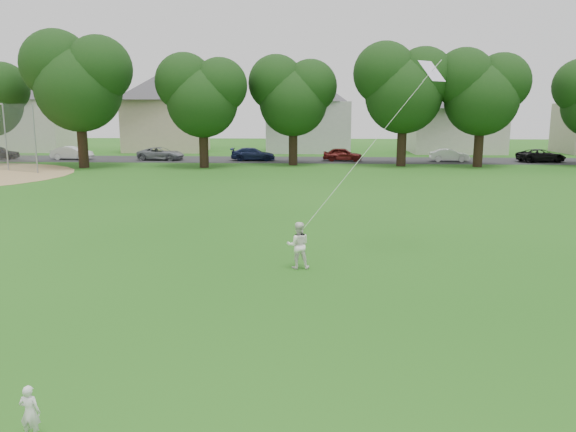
{
  "coord_description": "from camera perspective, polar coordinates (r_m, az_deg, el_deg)",
  "views": [
    {
      "loc": [
        1.24,
        -10.86,
        4.78
      ],
      "look_at": [
        0.52,
        2.0,
        2.3
      ],
      "focal_mm": 35.0,
      "sensor_mm": 36.0,
      "label": 1
    }
  ],
  "objects": [
    {
      "name": "ground",
      "position": [
        11.93,
        -3.09,
        -12.73
      ],
      "size": [
        160.0,
        160.0,
        0.0
      ],
      "primitive_type": "plane",
      "color": "#1B5413",
      "rests_on": "ground"
    },
    {
      "name": "street",
      "position": [
        53.09,
        1.89,
        5.72
      ],
      "size": [
        90.0,
        7.0,
        0.01
      ],
      "primitive_type": "cube",
      "color": "#2D2D30",
      "rests_on": "ground"
    },
    {
      "name": "toddler",
      "position": [
        9.43,
        -24.74,
        -17.67
      ],
      "size": [
        0.31,
        0.21,
        0.85
      ],
      "primitive_type": "imported",
      "rotation": [
        0.0,
        0.0,
        3.13
      ],
      "color": "silver",
      "rests_on": "ground"
    },
    {
      "name": "older_boy",
      "position": [
        16.94,
        1.04,
        -2.99
      ],
      "size": [
        0.75,
        0.61,
        1.43
      ],
      "primitive_type": "imported",
      "rotation": [
        0.0,
        0.0,
        3.24
      ],
      "color": "white",
      "rests_on": "ground"
    },
    {
      "name": "kite",
      "position": [
        17.45,
        7.96,
        6.51
      ],
      "size": [
        2.57,
        1.43,
        6.63
      ],
      "color": "silver",
      "rests_on": "ground"
    },
    {
      "name": "tree_row",
      "position": [
        46.63,
        2.29,
        13.06
      ],
      "size": [
        81.73,
        10.07,
        11.24
      ],
      "color": "black",
      "rests_on": "ground"
    },
    {
      "name": "parked_cars",
      "position": [
        52.36,
        -3.26,
        6.3
      ],
      "size": [
        54.63,
        2.35,
        1.28
      ],
      "color": "black",
      "rests_on": "ground"
    },
    {
      "name": "house_row",
      "position": [
        62.9,
        1.34,
        11.26
      ],
      "size": [
        77.5,
        13.8,
        10.42
      ],
      "color": "beige",
      "rests_on": "ground"
    }
  ]
}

